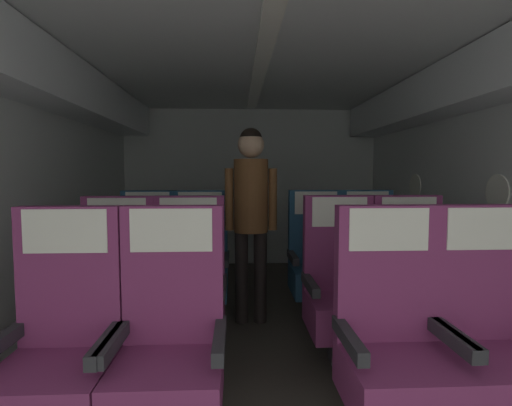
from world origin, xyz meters
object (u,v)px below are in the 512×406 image
at_px(seat_b_left_window, 115,296).
at_px(seat_b_right_aisle, 413,292).
at_px(seat_c_left_aisle, 200,266).
at_px(seat_a_left_aisle, 170,350).
at_px(seat_a_left_window, 60,353).
at_px(seat_c_left_window, 147,266).
at_px(seat_b_left_aisle, 188,295).
at_px(seat_a_right_aisle, 493,345).
at_px(seat_a_right_window, 394,348).
at_px(flight_attendant, 251,204).
at_px(seat_b_right_window, 342,292).
at_px(seat_c_right_window, 317,264).
at_px(seat_c_right_aisle, 370,263).

xyz_separation_m(seat_b_left_window, seat_b_right_aisle, (1.95, 0.01, 0.00)).
distance_m(seat_b_left_window, seat_c_left_aisle, 0.94).
bearing_deg(seat_a_left_aisle, seat_a_left_window, -179.25).
relative_size(seat_a_left_window, seat_c_left_window, 1.00).
bearing_deg(seat_c_left_window, seat_b_left_aisle, -61.73).
relative_size(seat_a_left_window, seat_a_right_aisle, 1.00).
bearing_deg(seat_a_right_window, flight_attendant, 110.81).
bearing_deg(seat_a_left_aisle, seat_b_right_aisle, 28.66).
xyz_separation_m(seat_b_left_aisle, seat_b_right_window, (1.02, 0.01, 0.00)).
relative_size(seat_b_left_aisle, seat_c_left_window, 1.00).
bearing_deg(seat_b_right_aisle, seat_b_left_window, -179.79).
bearing_deg(seat_a_right_aisle, seat_c_left_window, 139.39).
distance_m(seat_a_right_aisle, seat_b_right_window, 0.97).
relative_size(seat_c_right_window, flight_attendant, 0.68).
bearing_deg(seat_b_left_window, seat_b_right_aisle, 0.21).
height_order(seat_a_right_window, seat_c_left_aisle, same).
bearing_deg(seat_b_left_aisle, seat_c_right_window, 39.37).
height_order(seat_c_right_aisle, flight_attendant, flight_attendant).
relative_size(seat_b_left_aisle, seat_c_right_aisle, 1.00).
relative_size(seat_b_right_window, seat_c_right_aisle, 1.00).
xyz_separation_m(seat_b_right_window, flight_attendant, (-0.58, 0.71, 0.54)).
distance_m(seat_b_left_window, seat_b_right_aisle, 1.95).
height_order(seat_a_left_aisle, seat_c_right_aisle, same).
bearing_deg(flight_attendant, seat_a_left_window, -124.29).
relative_size(seat_a_right_window, seat_c_left_aisle, 1.00).
height_order(seat_b_left_aisle, seat_c_left_aisle, same).
relative_size(seat_b_left_aisle, seat_b_right_window, 1.00).
bearing_deg(seat_a_right_window, seat_a_right_aisle, 0.28).
height_order(seat_b_right_window, seat_c_left_aisle, same).
distance_m(seat_c_right_window, flight_attendant, 0.80).
relative_size(seat_a_left_window, seat_c_right_aisle, 1.00).
bearing_deg(seat_a_left_window, seat_c_left_window, 89.78).
bearing_deg(seat_b_right_window, seat_a_left_window, -150.77).
bearing_deg(seat_c_right_window, seat_a_left_aisle, -121.39).
bearing_deg(seat_b_right_window, seat_b_right_aisle, -1.70).
bearing_deg(seat_a_right_window, seat_c_left_window, 131.50).
distance_m(seat_b_left_window, seat_b_right_window, 1.48).
xyz_separation_m(seat_b_right_window, seat_c_right_aisle, (0.47, 0.83, 0.00)).
bearing_deg(seat_c_left_aisle, seat_b_right_aisle, -28.69).
bearing_deg(seat_b_right_aisle, seat_b_left_aisle, 179.93).
bearing_deg(seat_b_left_window, seat_c_left_window, 89.20).
bearing_deg(flight_attendant, seat_c_right_aisle, 2.53).
bearing_deg(seat_b_left_window, seat_a_right_window, -28.91).
relative_size(seat_a_left_aisle, seat_b_right_aisle, 1.00).
xyz_separation_m(seat_c_right_window, flight_attendant, (-0.58, -0.12, 0.54)).
bearing_deg(seat_a_right_aisle, seat_b_right_window, 119.63).
relative_size(seat_b_left_window, seat_b_right_window, 1.00).
xyz_separation_m(seat_b_left_window, seat_c_left_aisle, (0.47, 0.82, 0.00)).
height_order(seat_a_right_aisle, flight_attendant, flight_attendant).
distance_m(seat_a_right_aisle, seat_a_right_window, 0.47).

